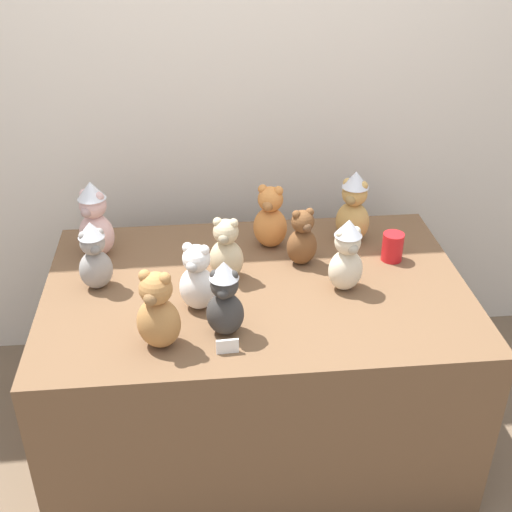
{
  "coord_description": "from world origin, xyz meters",
  "views": [
    {
      "loc": [
        -0.2,
        -1.74,
        2.03
      ],
      "look_at": [
        0.0,
        0.25,
        0.86
      ],
      "focal_mm": 46.48,
      "sensor_mm": 36.0,
      "label": 1
    }
  ],
  "objects_px": {
    "teddy_bear_honey": "(353,208)",
    "teddy_bear_blush": "(95,220)",
    "teddy_bear_charcoal": "(225,299)",
    "teddy_bear_ash": "(94,256)",
    "teddy_bear_caramel": "(158,312)",
    "teddy_bear_snow": "(197,279)",
    "display_table": "(256,365)",
    "teddy_bear_chestnut": "(302,239)",
    "teddy_bear_ginger": "(270,219)",
    "teddy_bear_sand": "(226,251)",
    "teddy_bear_cream": "(347,256)",
    "party_cup_red": "(393,247)"
  },
  "relations": [
    {
      "from": "teddy_bear_honey",
      "to": "teddy_bear_blush",
      "type": "xyz_separation_m",
      "value": [
        -0.99,
        -0.01,
        0.0
      ]
    },
    {
      "from": "teddy_bear_charcoal",
      "to": "teddy_bear_caramel",
      "type": "distance_m",
      "value": 0.21
    },
    {
      "from": "teddy_bear_sand",
      "to": "teddy_bear_ginger",
      "type": "distance_m",
      "value": 0.28
    },
    {
      "from": "display_table",
      "to": "teddy_bear_charcoal",
      "type": "relative_size",
      "value": 5.68
    },
    {
      "from": "teddy_bear_blush",
      "to": "teddy_bear_charcoal",
      "type": "bearing_deg",
      "value": -22.24
    },
    {
      "from": "teddy_bear_charcoal",
      "to": "party_cup_red",
      "type": "bearing_deg",
      "value": 40.84
    },
    {
      "from": "teddy_bear_ash",
      "to": "teddy_bear_sand",
      "type": "bearing_deg",
      "value": -17.86
    },
    {
      "from": "teddy_bear_ash",
      "to": "display_table",
      "type": "bearing_deg",
      "value": -24.54
    },
    {
      "from": "teddy_bear_honey",
      "to": "teddy_bear_ash",
      "type": "relative_size",
      "value": 1.14
    },
    {
      "from": "teddy_bear_chestnut",
      "to": "teddy_bear_ginger",
      "type": "distance_m",
      "value": 0.18
    },
    {
      "from": "teddy_bear_honey",
      "to": "teddy_bear_chestnut",
      "type": "xyz_separation_m",
      "value": [
        -0.23,
        -0.16,
        -0.04
      ]
    },
    {
      "from": "teddy_bear_blush",
      "to": "teddy_bear_ginger",
      "type": "distance_m",
      "value": 0.67
    },
    {
      "from": "teddy_bear_honey",
      "to": "teddy_bear_snow",
      "type": "distance_m",
      "value": 0.74
    },
    {
      "from": "teddy_bear_honey",
      "to": "teddy_bear_chestnut",
      "type": "distance_m",
      "value": 0.28
    },
    {
      "from": "teddy_bear_honey",
      "to": "teddy_bear_caramel",
      "type": "bearing_deg",
      "value": -108.24
    },
    {
      "from": "teddy_bear_charcoal",
      "to": "teddy_bear_ash",
      "type": "bearing_deg",
      "value": 153.85
    },
    {
      "from": "teddy_bear_snow",
      "to": "teddy_bear_chestnut",
      "type": "distance_m",
      "value": 0.47
    },
    {
      "from": "teddy_bear_chestnut",
      "to": "teddy_bear_snow",
      "type": "bearing_deg",
      "value": -162.68
    },
    {
      "from": "teddy_bear_sand",
      "to": "teddy_bear_caramel",
      "type": "bearing_deg",
      "value": -107.38
    },
    {
      "from": "teddy_bear_honey",
      "to": "teddy_bear_cream",
      "type": "xyz_separation_m",
      "value": [
        -0.1,
        -0.34,
        -0.01
      ]
    },
    {
      "from": "teddy_bear_chestnut",
      "to": "teddy_bear_blush",
      "type": "relative_size",
      "value": 0.74
    },
    {
      "from": "teddy_bear_snow",
      "to": "teddy_bear_caramel",
      "type": "bearing_deg",
      "value": -100.07
    },
    {
      "from": "display_table",
      "to": "teddy_bear_blush",
      "type": "height_order",
      "value": "teddy_bear_blush"
    },
    {
      "from": "teddy_bear_honey",
      "to": "teddy_bear_ash",
      "type": "xyz_separation_m",
      "value": [
        -0.97,
        -0.25,
        -0.02
      ]
    },
    {
      "from": "teddy_bear_charcoal",
      "to": "teddy_bear_blush",
      "type": "height_order",
      "value": "teddy_bear_blush"
    },
    {
      "from": "teddy_bear_charcoal",
      "to": "teddy_bear_caramel",
      "type": "relative_size",
      "value": 0.98
    },
    {
      "from": "teddy_bear_ash",
      "to": "teddy_bear_chestnut",
      "type": "bearing_deg",
      "value": -13.16
    },
    {
      "from": "teddy_bear_blush",
      "to": "teddy_bear_ash",
      "type": "distance_m",
      "value": 0.24
    },
    {
      "from": "display_table",
      "to": "teddy_bear_snow",
      "type": "xyz_separation_m",
      "value": [
        -0.21,
        -0.12,
        0.48
      ]
    },
    {
      "from": "teddy_bear_sand",
      "to": "teddy_bear_caramel",
      "type": "height_order",
      "value": "teddy_bear_caramel"
    },
    {
      "from": "display_table",
      "to": "teddy_bear_caramel",
      "type": "distance_m",
      "value": 0.67
    },
    {
      "from": "teddy_bear_cream",
      "to": "teddy_bear_ginger",
      "type": "bearing_deg",
      "value": 109.91
    },
    {
      "from": "display_table",
      "to": "teddy_bear_chestnut",
      "type": "xyz_separation_m",
      "value": [
        0.19,
        0.13,
        0.47
      ]
    },
    {
      "from": "teddy_bear_charcoal",
      "to": "teddy_bear_chestnut",
      "type": "bearing_deg",
      "value": 62.2
    },
    {
      "from": "teddy_bear_caramel",
      "to": "teddy_bear_sand",
      "type": "bearing_deg",
      "value": 77.84
    },
    {
      "from": "display_table",
      "to": "teddy_bear_caramel",
      "type": "xyz_separation_m",
      "value": [
        -0.33,
        -0.32,
        0.49
      ]
    },
    {
      "from": "party_cup_red",
      "to": "teddy_bear_ash",
      "type": "bearing_deg",
      "value": -175.57
    },
    {
      "from": "teddy_bear_cream",
      "to": "teddy_bear_blush",
      "type": "bearing_deg",
      "value": 144.99
    },
    {
      "from": "teddy_bear_cream",
      "to": "party_cup_red",
      "type": "xyz_separation_m",
      "value": [
        0.22,
        0.18,
        -0.08
      ]
    },
    {
      "from": "teddy_bear_blush",
      "to": "teddy_bear_cream",
      "type": "xyz_separation_m",
      "value": [
        0.89,
        -0.33,
        -0.01
      ]
    },
    {
      "from": "display_table",
      "to": "teddy_bear_cream",
      "type": "height_order",
      "value": "teddy_bear_cream"
    },
    {
      "from": "teddy_bear_chestnut",
      "to": "teddy_bear_caramel",
      "type": "height_order",
      "value": "teddy_bear_caramel"
    },
    {
      "from": "teddy_bear_sand",
      "to": "teddy_bear_ginger",
      "type": "relative_size",
      "value": 0.93
    },
    {
      "from": "teddy_bear_chestnut",
      "to": "teddy_bear_caramel",
      "type": "distance_m",
      "value": 0.69
    },
    {
      "from": "teddy_bear_cream",
      "to": "party_cup_red",
      "type": "height_order",
      "value": "teddy_bear_cream"
    },
    {
      "from": "teddy_bear_snow",
      "to": "teddy_bear_ginger",
      "type": "height_order",
      "value": "teddy_bear_ginger"
    },
    {
      "from": "display_table",
      "to": "teddy_bear_caramel",
      "type": "bearing_deg",
      "value": -136.45
    },
    {
      "from": "teddy_bear_honey",
      "to": "teddy_bear_cream",
      "type": "bearing_deg",
      "value": -73.91
    },
    {
      "from": "teddy_bear_snow",
      "to": "teddy_bear_ash",
      "type": "xyz_separation_m",
      "value": [
        -0.35,
        0.16,
        0.01
      ]
    },
    {
      "from": "teddy_bear_honey",
      "to": "teddy_bear_ginger",
      "type": "height_order",
      "value": "teddy_bear_honey"
    }
  ]
}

